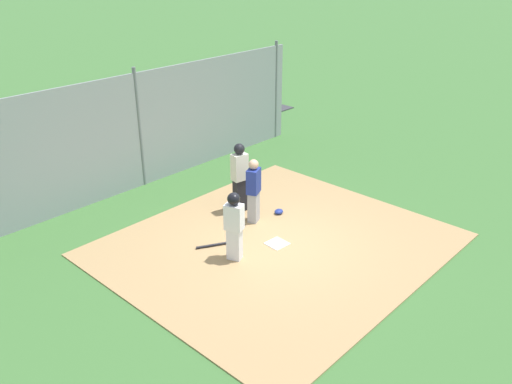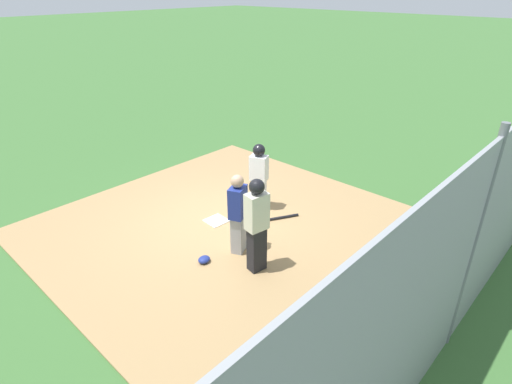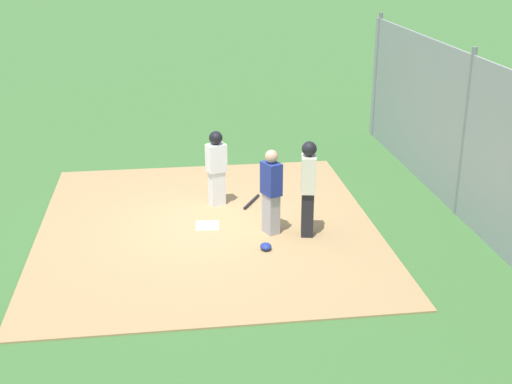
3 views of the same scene
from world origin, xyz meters
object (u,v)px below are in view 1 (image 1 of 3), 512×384
home_plate (277,244)px  parked_car_green (65,125)px  catcher (254,190)px  runner (234,222)px  parked_car_silver (150,113)px  catcher_mask (279,212)px  umpire (240,176)px  baseball_bat (213,245)px

home_plate → parked_car_green: 9.98m
catcher → runner: bearing=-83.9°
catcher → parked_car_silver: 8.26m
catcher_mask → parked_car_green: (0.84, -8.99, 0.52)m
umpire → parked_car_green: umpire is taller
catcher → catcher_mask: 1.09m
home_plate → catcher: size_ratio=0.27×
parked_car_green → runner: bearing=78.7°
catcher → catcher_mask: bearing=50.5°
catcher → catcher_mask: size_ratio=6.79×
baseball_bat → catcher_mask: (-2.24, 0.03, 0.03)m
home_plate → parked_car_green: bearing=-92.0°
runner → parked_car_green: (-1.43, -9.68, -0.31)m
runner → catcher_mask: bearing=-4.2°
catcher_mask → parked_car_silver: size_ratio=0.05×
parked_car_green → home_plate: bearing=85.1°
catcher_mask → parked_car_green: size_ratio=0.06×
home_plate → runner: 1.43m
runner → parked_car_green: runner is taller
parked_car_green → catcher_mask: bearing=92.4°
catcher_mask → parked_car_green: bearing=-84.7°
parked_car_silver → parked_car_green: (2.84, -0.99, 0.00)m
catcher → catcher_mask: (-0.72, 0.20, -0.79)m
umpire → catcher_mask: bearing=42.2°
parked_car_silver → parked_car_green: size_ratio=1.03×
parked_car_silver → home_plate: bearing=60.9°
umpire → baseball_bat: size_ratio=2.28×
runner → parked_car_silver: (-4.27, -8.68, -0.31)m
umpire → parked_car_green: (0.31, -8.14, -0.38)m
umpire → runner: umpire is taller
runner → baseball_bat: (-0.03, -0.72, -0.86)m
baseball_bat → parked_car_green: parked_car_green is taller
umpire → runner: bearing=-38.1°
umpire → baseball_bat: (1.71, 0.82, -0.93)m
home_plate → baseball_bat: size_ratio=0.55×
catcher → runner: size_ratio=1.03×
home_plate → catcher: 1.51m
runner → parked_car_green: 9.79m
home_plate → catcher: (-0.46, -1.16, 0.84)m
catcher → parked_car_green: (0.12, -8.79, -0.26)m
home_plate → baseball_bat: bearing=-43.0°
catcher_mask → parked_car_green: 9.05m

